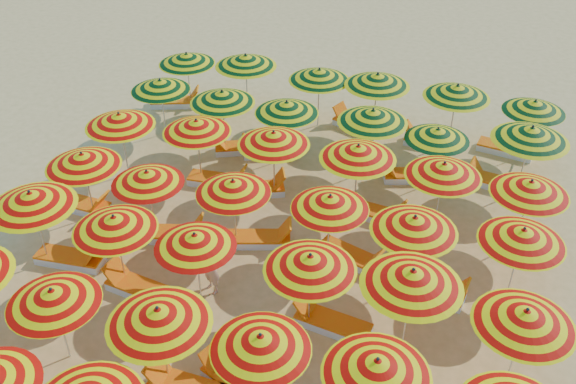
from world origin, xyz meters
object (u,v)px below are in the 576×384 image
(umbrella_33, at_px, (373,116))
(lounger_25, at_px, (507,149))
(umbrella_34, at_px, (438,134))
(lounger_24, at_px, (429,141))
(umbrella_16, at_px, (412,278))
(lounger_9, at_px, (331,323))
(umbrella_37, at_px, (246,61))
(lounger_10, at_px, (82,205))
(lounger_8, at_px, (139,288))
(umbrella_22, at_px, (414,224))
(umbrella_12, at_px, (31,199))
(umbrella_41, at_px, (535,106))
(umbrella_9, at_px, (261,342))
(lounger_7, at_px, (72,258))
(umbrella_26, at_px, (274,138))
(umbrella_14, at_px, (195,241))
(umbrella_36, at_px, (187,59))
(umbrella_7, at_px, (53,297))
(umbrella_31, at_px, (222,97))
(lounger_13, at_px, (351,257))
(umbrella_8, at_px, (158,316))
(lounger_20, at_px, (411,175))
(umbrella_30, at_px, (160,85))
(umbrella_19, at_px, (147,177))
(umbrella_23, at_px, (523,236))
(umbrella_21, at_px, (330,202))
(lounger_22, at_px, (176,102))
(umbrella_25, at_px, (197,126))
(lounger_16, at_px, (256,189))
(umbrella_18, at_px, (82,160))
(umbrella_15, at_px, (310,263))
(umbrella_20, at_px, (233,187))
(umbrella_32, at_px, (287,108))
(lounger_21, at_px, (496,182))
(lounger_6, at_px, (238,383))
(umbrella_27, at_px, (358,152))
(umbrella_40, at_px, (457,91))
(umbrella_17, at_px, (525,318))
(umbrella_35, at_px, (531,134))
(umbrella_10, at_px, (377,367))
(umbrella_29, at_px, (530,187))
(lounger_11, at_px, (173,234))
(lounger_19, at_px, (269,151))
(lounger_18, at_px, (241,147))
(lounger_15, at_px, (219,180))
(umbrella_24, at_px, (119,120))
(beachgoer_a, at_px, (211,269))
(umbrella_38, at_px, (319,75))
(umbrella_28, at_px, (444,170))
(lounger_17, at_px, (374,213))

(umbrella_33, bearing_deg, lounger_25, 31.17)
(umbrella_34, height_order, lounger_24, umbrella_34)
(umbrella_16, xyz_separation_m, lounger_9, (-1.61, 0.00, -1.82))
(umbrella_37, bearing_deg, lounger_10, -109.30)
(lounger_8, bearing_deg, umbrella_22, -151.63)
(umbrella_12, distance_m, umbrella_41, 14.39)
(umbrella_9, bearing_deg, lounger_7, 157.51)
(umbrella_12, xyz_separation_m, umbrella_26, (4.48, 4.54, -0.07))
(umbrella_14, xyz_separation_m, umbrella_36, (-4.32, 8.76, 0.09))
(umbrella_7, bearing_deg, umbrella_31, 90.38)
(lounger_8, xyz_separation_m, lounger_13, (4.54, 2.65, 0.00))
(umbrella_8, bearing_deg, lounger_20, 68.31)
(umbrella_16, distance_m, lounger_24, 8.86)
(umbrella_30, xyz_separation_m, umbrella_37, (2.06, 2.26, 0.17))
(umbrella_19, xyz_separation_m, umbrella_23, (9.09, 0.37, 0.08))
(umbrella_31, relative_size, lounger_7, 1.39)
(umbrella_21, height_order, lounger_22, umbrella_21)
(umbrella_25, relative_size, lounger_16, 1.21)
(umbrella_18, bearing_deg, umbrella_34, 27.14)
(umbrella_15, bearing_deg, umbrella_14, 178.52)
(umbrella_18, height_order, lounger_20, umbrella_18)
(umbrella_20, height_order, lounger_7, umbrella_20)
(umbrella_32, relative_size, lounger_21, 1.42)
(umbrella_22, bearing_deg, umbrella_16, -82.87)
(umbrella_31, xyz_separation_m, lounger_6, (3.79, -8.52, -1.72))
(umbrella_27, xyz_separation_m, umbrella_31, (-4.66, 1.92, -0.05))
(umbrella_15, xyz_separation_m, umbrella_40, (2.12, 8.90, 0.07))
(umbrella_41, height_order, lounger_9, umbrella_41)
(umbrella_18, bearing_deg, umbrella_36, 91.86)
(umbrella_8, distance_m, umbrella_25, 7.38)
(umbrella_30, bearing_deg, umbrella_23, -21.59)
(umbrella_14, distance_m, umbrella_41, 11.38)
(umbrella_17, bearing_deg, umbrella_27, 132.25)
(umbrella_35, distance_m, lounger_13, 6.15)
(umbrella_10, relative_size, umbrella_30, 1.02)
(umbrella_27, height_order, umbrella_29, umbrella_27)
(lounger_11, xyz_separation_m, lounger_19, (1.05, 4.70, 0.00))
(umbrella_18, relative_size, lounger_6, 1.17)
(umbrella_41, xyz_separation_m, lounger_18, (-8.59, -2.49, -1.61))
(umbrella_22, height_order, lounger_6, umbrella_22)
(lounger_9, relative_size, lounger_13, 0.98)
(umbrella_36, xyz_separation_m, lounger_25, (10.92, 0.14, -1.67))
(lounger_15, distance_m, lounger_20, 5.72)
(umbrella_24, relative_size, beachgoer_a, 1.55)
(umbrella_38, xyz_separation_m, lounger_24, (3.79, -0.13, -1.73))
(lounger_10, bearing_deg, lounger_19, 50.00)
(umbrella_28, distance_m, lounger_11, 7.22)
(umbrella_26, height_order, umbrella_28, umbrella_26)
(umbrella_21, bearing_deg, lounger_17, 69.48)
(lounger_17, bearing_deg, umbrella_23, -20.82)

